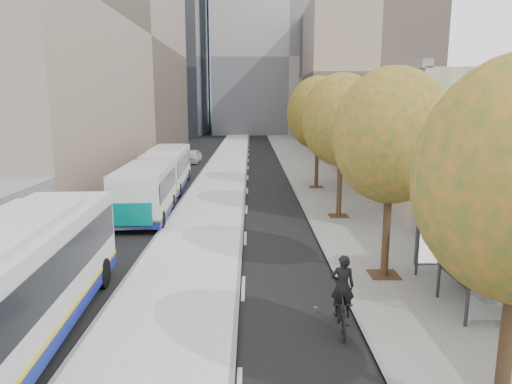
{
  "coord_description": "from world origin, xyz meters",
  "views": [
    {
      "loc": [
        -1.37,
        -3.07,
        6.42
      ],
      "look_at": [
        -1.14,
        16.81,
        2.5
      ],
      "focal_mm": 32.0,
      "sensor_mm": 36.0,
      "label": 1
    }
  ],
  "objects_px": {
    "bus_far": "(160,176)",
    "bus_shelter": "(470,236)",
    "distant_car": "(192,156)",
    "cyclist": "(342,304)"
  },
  "relations": [
    {
      "from": "bus_shelter",
      "to": "bus_far",
      "type": "height_order",
      "value": "bus_far"
    },
    {
      "from": "bus_shelter",
      "to": "bus_far",
      "type": "xyz_separation_m",
      "value": [
        -13.15,
        16.11,
        -0.58
      ]
    },
    {
      "from": "bus_far",
      "to": "bus_shelter",
      "type": "bearing_deg",
      "value": -53.39
    },
    {
      "from": "bus_shelter",
      "to": "distant_car",
      "type": "distance_m",
      "value": 37.44
    },
    {
      "from": "cyclist",
      "to": "distant_car",
      "type": "relative_size",
      "value": 0.55
    },
    {
      "from": "bus_shelter",
      "to": "distant_car",
      "type": "xyz_separation_m",
      "value": [
        -13.4,
        34.93,
        -1.47
      ]
    },
    {
      "from": "bus_far",
      "to": "cyclist",
      "type": "relative_size",
      "value": 7.72
    },
    {
      "from": "bus_shelter",
      "to": "bus_far",
      "type": "distance_m",
      "value": 20.8
    },
    {
      "from": "bus_far",
      "to": "distant_car",
      "type": "bearing_deg",
      "value": 88.15
    },
    {
      "from": "bus_shelter",
      "to": "cyclist",
      "type": "relative_size",
      "value": 1.92
    }
  ]
}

